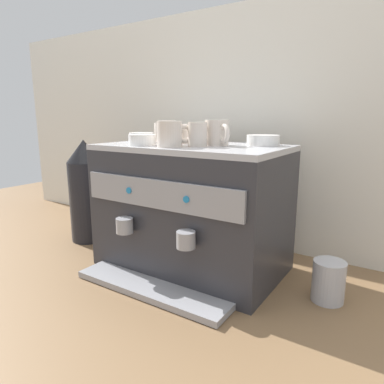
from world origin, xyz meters
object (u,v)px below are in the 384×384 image
at_px(ceramic_bowl_1, 142,138).
at_px(milk_pitcher, 328,281).
at_px(ceramic_bowl_0, 142,140).
at_px(ceramic_bowl_2, 263,141).
at_px(ceramic_cup_0, 168,133).
at_px(espresso_machine, 191,208).
at_px(ceramic_cup_2, 164,132).
at_px(ceramic_cup_4, 199,134).
at_px(ceramic_cup_1, 171,134).
at_px(ceramic_cup_5, 217,133).
at_px(ceramic_cup_3, 186,134).
at_px(coffee_grinder, 86,191).

height_order(ceramic_bowl_1, milk_pitcher, ceramic_bowl_1).
distance_m(ceramic_bowl_0, ceramic_bowl_2, 0.41).
bearing_deg(ceramic_cup_0, espresso_machine, 29.35).
distance_m(ceramic_cup_0, ceramic_bowl_0, 0.09).
height_order(ceramic_bowl_0, ceramic_bowl_1, same).
xyz_separation_m(ceramic_cup_2, ceramic_cup_4, (0.24, -0.13, 0.00)).
xyz_separation_m(ceramic_cup_1, ceramic_cup_5, (0.10, 0.13, 0.00)).
relative_size(espresso_machine, ceramic_cup_3, 6.79).
relative_size(ceramic_cup_0, coffee_grinder, 0.23).
height_order(ceramic_cup_0, ceramic_cup_3, ceramic_cup_0).
xyz_separation_m(espresso_machine, ceramic_cup_0, (-0.07, -0.04, 0.27)).
bearing_deg(ceramic_cup_3, ceramic_cup_4, -37.87).
bearing_deg(espresso_machine, ceramic_bowl_0, -139.79).
height_order(ceramic_cup_3, ceramic_bowl_0, ceramic_cup_3).
distance_m(ceramic_bowl_0, ceramic_bowl_1, 0.14).
xyz_separation_m(ceramic_cup_0, ceramic_bowl_2, (0.29, 0.15, -0.02)).
relative_size(ceramic_cup_1, ceramic_cup_4, 1.13).
relative_size(ceramic_bowl_2, coffee_grinder, 0.24).
xyz_separation_m(ceramic_cup_1, coffee_grinder, (-0.54, 0.09, -0.26)).
relative_size(ceramic_cup_4, milk_pitcher, 0.81).
bearing_deg(milk_pitcher, ceramic_bowl_2, 161.28).
distance_m(ceramic_cup_2, ceramic_cup_4, 0.27).
distance_m(ceramic_cup_0, ceramic_cup_3, 0.08).
xyz_separation_m(espresso_machine, ceramic_cup_2, (-0.18, 0.09, 0.26)).
bearing_deg(ceramic_bowl_2, ceramic_cup_1, -136.76).
bearing_deg(ceramic_bowl_1, milk_pitcher, 2.02).
bearing_deg(ceramic_cup_5, ceramic_cup_1, -126.31).
bearing_deg(ceramic_cup_2, ceramic_bowl_1, -111.41).
bearing_deg(ceramic_bowl_2, ceramic_cup_0, -153.12).
height_order(ceramic_cup_3, ceramic_bowl_1, ceramic_cup_3).
bearing_deg(ceramic_cup_1, ceramic_cup_3, 106.25).
relative_size(ceramic_cup_2, coffee_grinder, 0.21).
relative_size(ceramic_bowl_0, ceramic_bowl_1, 1.00).
distance_m(ceramic_bowl_2, coffee_grinder, 0.81).
bearing_deg(ceramic_cup_3, ceramic_bowl_1, -164.22).
xyz_separation_m(ceramic_bowl_1, coffee_grinder, (-0.32, -0.01, -0.24)).
bearing_deg(ceramic_cup_5, ceramic_cup_0, -157.77).
height_order(ceramic_cup_5, coffee_grinder, ceramic_cup_5).
bearing_deg(ceramic_cup_1, espresso_machine, 85.64).
xyz_separation_m(ceramic_cup_1, ceramic_cup_2, (-0.18, 0.19, -0.01)).
bearing_deg(ceramic_cup_5, ceramic_cup_2, 167.63).
relative_size(ceramic_cup_5, ceramic_bowl_1, 1.22).
relative_size(ceramic_cup_0, ceramic_cup_3, 1.09).
height_order(ceramic_cup_0, ceramic_bowl_0, ceramic_cup_0).
xyz_separation_m(ceramic_cup_0, ceramic_cup_5, (0.16, 0.06, 0.00)).
distance_m(ceramic_cup_1, ceramic_cup_2, 0.26).
distance_m(ceramic_cup_3, ceramic_bowl_1, 0.18).
bearing_deg(ceramic_cup_5, coffee_grinder, -176.50).
height_order(ceramic_cup_0, ceramic_cup_1, ceramic_cup_0).
bearing_deg(ceramic_bowl_1, ceramic_cup_2, 68.59).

